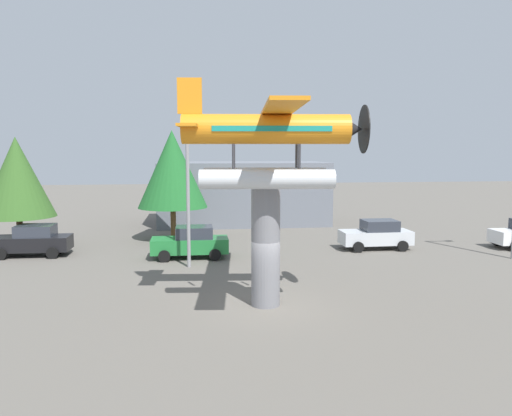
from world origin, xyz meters
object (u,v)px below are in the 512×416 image
at_px(car_far_silver, 376,235).
at_px(tree_west, 17,177).
at_px(display_pedestal, 266,247).
at_px(floatplane_monument, 269,142).
at_px(tree_east, 172,169).
at_px(car_near_black, 33,240).
at_px(car_mid_green, 191,242).
at_px(storefront_building, 242,193).
at_px(streetlight_primary, 192,186).

xyz_separation_m(car_far_silver, tree_west, (-21.24, 2.49, 3.45)).
distance_m(display_pedestal, floatplane_monument, 3.95).
bearing_deg(car_far_silver, tree_east, -21.24).
relative_size(car_near_black, car_far_silver, 1.00).
bearing_deg(car_far_silver, car_near_black, -1.34).
xyz_separation_m(car_near_black, tree_west, (-1.33, 2.03, 3.45)).
xyz_separation_m(car_mid_green, storefront_building, (4.09, 13.15, 1.60)).
bearing_deg(tree_west, floatplane_monument, -43.45).
bearing_deg(floatplane_monument, car_near_black, 144.05).
distance_m(display_pedestal, tree_east, 15.52).
xyz_separation_m(car_near_black, car_far_silver, (19.91, -0.47, 0.00)).
bearing_deg(car_mid_green, car_far_silver, -174.07).
bearing_deg(floatplane_monument, car_far_silver, 56.75).
bearing_deg(display_pedestal, car_mid_green, 108.14).
bearing_deg(streetlight_primary, car_far_silver, 16.89).
distance_m(car_far_silver, tree_east, 13.70).
height_order(floatplane_monument, car_near_black, floatplane_monument).
bearing_deg(storefront_building, car_far_silver, -59.83).
bearing_deg(display_pedestal, floatplane_monument, -5.49).
bearing_deg(storefront_building, tree_west, -146.34).
relative_size(display_pedestal, floatplane_monument, 0.44).
bearing_deg(display_pedestal, car_near_black, 138.29).
height_order(car_mid_green, tree_west, tree_west).
bearing_deg(storefront_building, tree_east, -126.19).
distance_m(car_mid_green, streetlight_primary, 3.93).
relative_size(display_pedestal, car_near_black, 1.09).
relative_size(car_mid_green, storefront_building, 0.31).
xyz_separation_m(car_far_silver, tree_east, (-12.26, 4.77, 3.80)).
relative_size(car_near_black, streetlight_primary, 0.59).
bearing_deg(display_pedestal, streetlight_primary, 112.53).
height_order(car_mid_green, storefront_building, storefront_building).
height_order(car_near_black, car_mid_green, same).
relative_size(streetlight_primary, storefront_building, 0.53).
distance_m(car_far_silver, streetlight_primary, 11.89).
xyz_separation_m(display_pedestal, storefront_building, (1.19, 22.00, 0.20)).
height_order(display_pedestal, tree_west, tree_west).
xyz_separation_m(display_pedestal, car_mid_green, (-2.90, 8.85, -1.40)).
relative_size(display_pedestal, storefront_building, 0.34).
relative_size(car_near_black, storefront_building, 0.31).
bearing_deg(tree_west, display_pedestal, -43.70).
height_order(car_near_black, car_far_silver, same).
bearing_deg(display_pedestal, tree_east, 105.50).
relative_size(storefront_building, tree_east, 1.85).
xyz_separation_m(streetlight_primary, tree_east, (-1.32, 8.09, 0.53)).
bearing_deg(car_mid_green, car_near_black, -10.35).
height_order(display_pedestal, storefront_building, storefront_building).
distance_m(car_mid_green, car_far_silver, 11.13).
height_order(floatplane_monument, tree_east, floatplane_monument).
height_order(car_near_black, tree_west, tree_west).
distance_m(car_mid_green, tree_east, 7.13).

